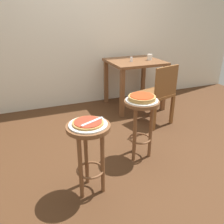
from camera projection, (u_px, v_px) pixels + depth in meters
ground_plane at (129, 145)px, 2.80m from camera, size 6.00×6.00×0.00m
back_wall at (86, 11)px, 3.61m from camera, size 6.00×0.10×3.00m
stool_foreground at (89, 144)px, 1.91m from camera, size 0.36×0.36×0.65m
serving_plate_foreground at (88, 124)px, 1.84m from camera, size 0.31×0.31×0.01m
pizza_foreground at (88, 123)px, 1.83m from camera, size 0.25×0.25×0.02m
stool_middle at (141, 117)px, 2.41m from camera, size 0.36×0.36×0.65m
serving_plate_middle at (142, 100)px, 2.34m from camera, size 0.33×0.33×0.01m
pizza_middle at (142, 98)px, 2.33m from camera, size 0.28×0.28×0.05m
dining_table at (134, 69)px, 3.73m from camera, size 0.83×0.78×0.77m
cup_near_edge at (150, 57)px, 3.69m from camera, size 0.08×0.08×0.09m
condiment_shaker at (131, 59)px, 3.57m from camera, size 0.04×0.04×0.07m
wooden_chair at (159, 93)px, 3.15m from camera, size 0.49×0.49×0.85m
pizza_server_knife at (92, 121)px, 1.82m from camera, size 0.21×0.11×0.01m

